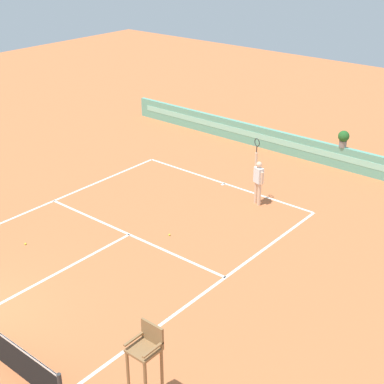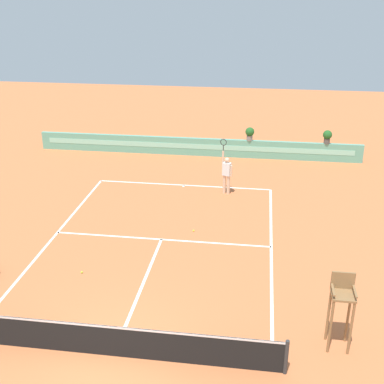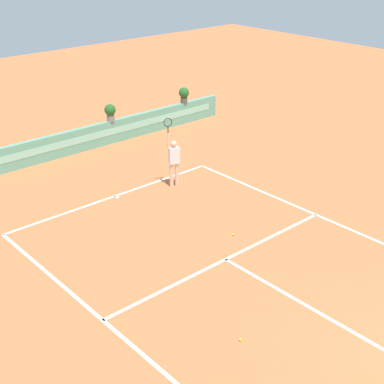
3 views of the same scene
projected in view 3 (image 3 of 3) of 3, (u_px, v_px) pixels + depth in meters
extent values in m
plane|color=#C66B3D|center=(236.00, 265.00, 15.66)|extent=(60.00, 60.00, 0.00)
cube|color=white|center=(115.00, 196.00, 19.65)|extent=(8.22, 0.10, 0.01)
cube|color=white|center=(226.00, 259.00, 15.93)|extent=(8.22, 0.10, 0.01)
cube|color=white|center=(318.00, 312.00, 13.76)|extent=(0.10, 6.40, 0.01)
cube|color=white|center=(114.00, 329.00, 13.16)|extent=(0.10, 11.89, 0.01)
cube|color=white|center=(327.00, 220.00, 18.08)|extent=(0.10, 11.89, 0.01)
cube|color=white|center=(117.00, 197.00, 19.58)|extent=(0.10, 0.20, 0.01)
cube|color=#60A88E|center=(50.00, 148.00, 22.49)|extent=(18.00, 0.20, 1.00)
cube|color=#8ED6BC|center=(51.00, 148.00, 22.40)|extent=(17.10, 0.01, 0.28)
cylinder|color=beige|center=(177.00, 174.00, 20.24)|extent=(0.14, 0.14, 0.90)
cylinder|color=beige|center=(172.00, 175.00, 20.18)|extent=(0.14, 0.14, 0.90)
cube|color=white|center=(174.00, 155.00, 19.89)|extent=(0.42, 0.34, 0.60)
sphere|color=beige|center=(174.00, 144.00, 19.71)|extent=(0.22, 0.22, 0.22)
cylinder|color=beige|center=(168.00, 141.00, 19.59)|extent=(0.09, 0.09, 0.55)
cylinder|color=black|center=(168.00, 130.00, 19.41)|extent=(0.04, 0.04, 0.24)
torus|color=#262626|center=(168.00, 122.00, 19.30)|extent=(0.30, 0.14, 0.31)
cylinder|color=beige|center=(180.00, 156.00, 19.98)|extent=(0.09, 0.09, 0.50)
sphere|color=#CCE033|center=(240.00, 340.00, 12.79)|extent=(0.07, 0.07, 0.07)
sphere|color=#CCE033|center=(233.00, 235.00, 17.14)|extent=(0.07, 0.07, 0.07)
cylinder|color=gray|center=(111.00, 118.00, 23.97)|extent=(0.32, 0.32, 0.28)
sphere|color=#235B23|center=(110.00, 110.00, 23.82)|extent=(0.48, 0.48, 0.48)
cylinder|color=#514C47|center=(184.00, 100.00, 26.42)|extent=(0.32, 0.32, 0.28)
sphere|color=#235B23|center=(184.00, 93.00, 26.28)|extent=(0.48, 0.48, 0.48)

